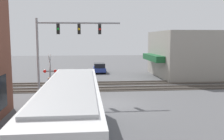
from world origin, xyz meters
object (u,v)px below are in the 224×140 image
(pedestrian_at_crossing, at_px, (49,87))
(crossing_signal, at_px, (50,71))
(parked_car_silver, at_px, (81,75))
(city_bus, at_px, (71,111))
(parked_car_blue, at_px, (99,68))

(pedestrian_at_crossing, bearing_deg, crossing_signal, -21.57)
(crossing_signal, height_order, parked_car_silver, crossing_signal)
(city_bus, distance_m, pedestrian_at_crossing, 10.65)
(city_bus, height_order, crossing_signal, crossing_signal)
(city_bus, distance_m, crossing_signal, 10.81)
(parked_car_silver, bearing_deg, pedestrian_at_crossing, 163.55)
(pedestrian_at_crossing, bearing_deg, city_bus, -165.95)
(crossing_signal, height_order, parked_car_blue, crossing_signal)
(parked_car_silver, bearing_deg, crossing_signal, 163.67)
(parked_car_blue, bearing_deg, crossing_signal, 162.14)
(parked_car_silver, distance_m, parked_car_blue, 7.74)
(crossing_signal, height_order, pedestrian_at_crossing, crossing_signal)
(parked_car_silver, distance_m, pedestrian_at_crossing, 9.10)
(parked_car_silver, relative_size, pedestrian_at_crossing, 2.69)
(city_bus, bearing_deg, parked_car_blue, -5.64)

